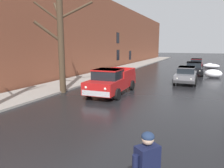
{
  "coord_description": "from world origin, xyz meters",
  "views": [
    {
      "loc": [
        4.0,
        -3.13,
        3.24
      ],
      "look_at": [
        -0.85,
        7.78,
        1.06
      ],
      "focal_mm": 33.65,
      "sensor_mm": 36.0,
      "label": 1
    }
  ],
  "objects_px": {
    "sedan_black_parked_kerbside_mid": "(193,68)",
    "sedan_grey_parked_kerbside_close": "(186,74)",
    "bare_tree_second_along_sidewalk": "(61,42)",
    "pickup_truck_red_approaching_near_lane": "(112,81)",
    "sedan_maroon_parked_far_down_block": "(196,63)"
  },
  "relations": [
    {
      "from": "sedan_grey_parked_kerbside_close",
      "to": "sedan_maroon_parked_far_down_block",
      "type": "relative_size",
      "value": 1.03
    },
    {
      "from": "sedan_black_parked_kerbside_mid",
      "to": "sedan_maroon_parked_far_down_block",
      "type": "bearing_deg",
      "value": 90.0
    },
    {
      "from": "pickup_truck_red_approaching_near_lane",
      "to": "sedan_black_parked_kerbside_mid",
      "type": "relative_size",
      "value": 1.26
    },
    {
      "from": "bare_tree_second_along_sidewalk",
      "to": "sedan_maroon_parked_far_down_block",
      "type": "bearing_deg",
      "value": 68.85
    },
    {
      "from": "pickup_truck_red_approaching_near_lane",
      "to": "sedan_maroon_parked_far_down_block",
      "type": "bearing_deg",
      "value": 76.9
    },
    {
      "from": "bare_tree_second_along_sidewalk",
      "to": "pickup_truck_red_approaching_near_lane",
      "type": "xyz_separation_m",
      "value": [
        3.38,
        0.93,
        -2.62
      ]
    },
    {
      "from": "bare_tree_second_along_sidewalk",
      "to": "sedan_black_parked_kerbside_mid",
      "type": "bearing_deg",
      "value": 59.73
    },
    {
      "from": "sedan_grey_parked_kerbside_close",
      "to": "sedan_black_parked_kerbside_mid",
      "type": "xyz_separation_m",
      "value": [
        0.29,
        6.05,
        0.0
      ]
    },
    {
      "from": "sedan_black_parked_kerbside_mid",
      "to": "sedan_grey_parked_kerbside_close",
      "type": "bearing_deg",
      "value": -92.77
    },
    {
      "from": "sedan_grey_parked_kerbside_close",
      "to": "sedan_maroon_parked_far_down_block",
      "type": "bearing_deg",
      "value": 88.7
    },
    {
      "from": "bare_tree_second_along_sidewalk",
      "to": "pickup_truck_red_approaching_near_lane",
      "type": "height_order",
      "value": "bare_tree_second_along_sidewalk"
    },
    {
      "from": "bare_tree_second_along_sidewalk",
      "to": "pickup_truck_red_approaching_near_lane",
      "type": "bearing_deg",
      "value": 15.46
    },
    {
      "from": "bare_tree_second_along_sidewalk",
      "to": "sedan_grey_parked_kerbside_close",
      "type": "xyz_separation_m",
      "value": [
        7.64,
        7.54,
        -2.75
      ]
    },
    {
      "from": "sedan_maroon_parked_far_down_block",
      "to": "sedan_grey_parked_kerbside_close",
      "type": "bearing_deg",
      "value": -91.3
    },
    {
      "from": "bare_tree_second_along_sidewalk",
      "to": "sedan_black_parked_kerbside_mid",
      "type": "distance_m",
      "value": 15.98
    }
  ]
}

